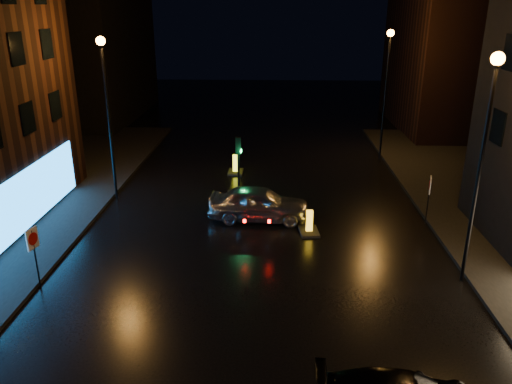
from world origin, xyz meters
TOP-DOWN VIEW (x-y plane):
  - building_far_left at (-16.00, 35.00)m, footprint 8.00×16.00m
  - building_far_right at (15.00, 32.00)m, footprint 8.00×14.00m
  - street_lamp_lfar at (-7.80, 14.00)m, footprint 0.44×0.44m
  - street_lamp_rnear at (7.80, 6.00)m, footprint 0.44×0.44m
  - street_lamp_rfar at (7.80, 22.00)m, footprint 0.44×0.44m
  - traffic_signal at (-1.20, 14.00)m, footprint 1.40×2.40m
  - silver_hatchback at (-0.05, 11.47)m, footprint 4.95×2.27m
  - bollard_near at (2.29, 10.03)m, footprint 0.96×1.33m
  - bollard_far at (-1.73, 18.61)m, footprint 0.91×1.34m
  - road_sign_left at (-7.90, 4.90)m, footprint 0.19×0.57m
  - road_sign_right at (7.90, 11.24)m, footprint 0.20×0.56m

SIDE VIEW (x-z plane):
  - bollard_near at x=2.29m, z-range -0.31..0.79m
  - bollard_far at x=-1.73m, z-range -0.33..0.83m
  - traffic_signal at x=-1.20m, z-range -1.22..2.23m
  - silver_hatchback at x=-0.05m, z-range 0.00..1.64m
  - road_sign_right at x=7.90m, z-range 0.59..2.93m
  - road_sign_left at x=-7.90m, z-range 0.59..2.98m
  - street_lamp_lfar at x=-7.80m, z-range 1.38..9.75m
  - street_lamp_rnear at x=7.80m, z-range 1.38..9.75m
  - street_lamp_rfar at x=7.80m, z-range 1.38..9.75m
  - building_far_right at x=15.00m, z-range 0.00..12.00m
  - building_far_left at x=-16.00m, z-range 0.00..14.00m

